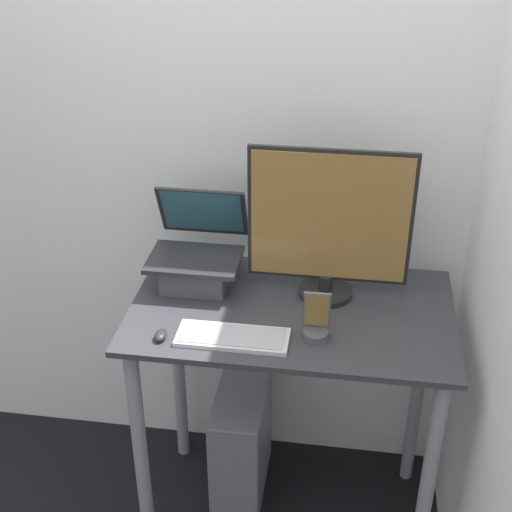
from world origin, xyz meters
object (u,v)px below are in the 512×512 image
at_px(monitor, 329,227).
at_px(computer_tower, 241,441).
at_px(laptop, 196,261).
at_px(cell_phone, 316,325).
at_px(keyboard, 233,337).
at_px(mouse, 161,335).

relative_size(monitor, computer_tower, 1.11).
distance_m(laptop, cell_phone, 0.48).
bearing_deg(keyboard, cell_phone, 10.52).
bearing_deg(keyboard, monitor, 48.43).
distance_m(laptop, mouse, 0.33).
bearing_deg(monitor, keyboard, -131.57).
height_order(laptop, keyboard, laptop).
bearing_deg(laptop, monitor, -0.79).
relative_size(monitor, cell_phone, 3.17).
distance_m(laptop, monitor, 0.45).
xyz_separation_m(cell_phone, computer_tower, (-0.27, 0.25, -0.74)).
bearing_deg(computer_tower, cell_phone, -42.85).
bearing_deg(laptop, mouse, -96.83).
height_order(monitor, cell_phone, monitor).
xyz_separation_m(mouse, computer_tower, (0.18, 0.33, -0.71)).
distance_m(monitor, keyboard, 0.45).
height_order(monitor, mouse, monitor).
bearing_deg(monitor, cell_phone, -93.21).
bearing_deg(monitor, laptop, 179.21).
distance_m(mouse, computer_tower, 0.80).
height_order(keyboard, cell_phone, cell_phone).
distance_m(mouse, cell_phone, 0.46).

